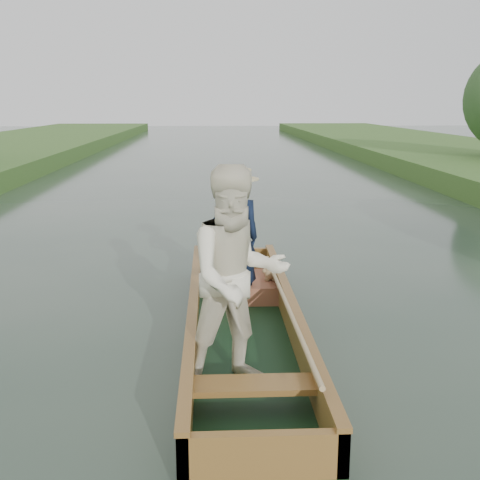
{
  "coord_description": "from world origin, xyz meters",
  "views": [
    {
      "loc": [
        -0.31,
        -5.87,
        2.43
      ],
      "look_at": [
        0.0,
        0.6,
        0.95
      ],
      "focal_mm": 45.0,
      "sensor_mm": 36.0,
      "label": 1
    }
  ],
  "objects": [
    {
      "name": "ground",
      "position": [
        0.0,
        0.0,
        0.0
      ],
      "size": [
        120.0,
        120.0,
        0.0
      ],
      "primitive_type": "plane",
      "color": "#283D30",
      "rests_on": "ground"
    },
    {
      "name": "trees_far",
      "position": [
        -1.61,
        11.06,
        2.46
      ],
      "size": [
        22.65,
        11.66,
        4.3
      ],
      "color": "#47331E",
      "rests_on": "ground"
    },
    {
      "name": "punt",
      "position": [
        -0.04,
        -0.28,
        0.67
      ],
      "size": [
        1.23,
        5.0,
        1.95
      ],
      "color": "black",
      "rests_on": "ground"
    }
  ]
}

